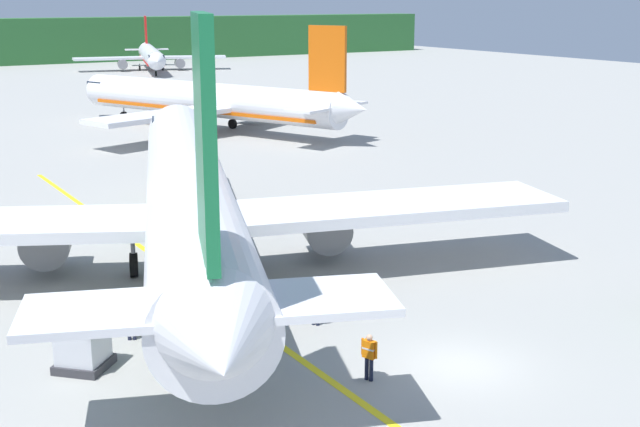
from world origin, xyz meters
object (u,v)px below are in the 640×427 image
airliner_mid_apron (210,101)px  airliner_far_taxiway (151,56)px  cargo_container_near (84,345)px  airliner_foreground (189,197)px  crew_loader_right (185,294)px  crew_supervisor (131,314)px  crew_loader_left (369,353)px  crew_marshaller (316,301)px

airliner_mid_apron → airliner_far_taxiway: airliner_mid_apron is taller
airliner_far_taxiway → cargo_container_near: 123.08m
airliner_foreground → crew_loader_right: airliner_foreground is taller
cargo_container_near → crew_supervisor: size_ratio=1.35×
airliner_far_taxiway → crew_loader_left: 125.96m
airliner_mid_apron → crew_loader_right: 49.10m
crew_loader_right → crew_supervisor: 2.64m
airliner_far_taxiway → cargo_container_near: airliner_far_taxiway is taller
airliner_foreground → airliner_mid_apron: size_ratio=1.21×
airliner_mid_apron → crew_marshaller: bearing=-109.6°
crew_loader_left → crew_loader_right: size_ratio=0.90×
crew_loader_left → crew_loader_right: crew_loader_right is taller
crew_marshaller → crew_loader_right: 5.12m
airliner_far_taxiway → crew_marshaller: size_ratio=18.47×
airliner_far_taxiway → cargo_container_near: size_ratio=13.37×
cargo_container_near → crew_supervisor: 2.74m
crew_supervisor → airliner_foreground: bearing=52.9°
crew_marshaller → crew_loader_left: size_ratio=1.03×
airliner_foreground → airliner_far_taxiway: size_ratio=1.31×
airliner_foreground → cargo_container_near: size_ratio=17.47×
airliner_foreground → airliner_mid_apron: 42.28m
crew_loader_right → crew_supervisor: size_ratio=1.05×
airliner_mid_apron → airliner_far_taxiway: size_ratio=1.08×
airliner_mid_apron → crew_marshaller: size_ratio=19.92×
airliner_far_taxiway → crew_supervisor: airliner_far_taxiway is taller
cargo_container_near → crew_supervisor: (2.21, 1.61, 0.13)m
airliner_far_taxiway → crew_loader_left: airliner_far_taxiway is taller
crew_loader_left → crew_loader_right: (-3.05, 8.22, 0.12)m
airliner_mid_apron → crew_supervisor: airliner_mid_apron is taller
crew_supervisor → cargo_container_near: bearing=-144.0°
airliner_foreground → crew_supervisor: (-5.32, -7.04, -2.38)m
airliner_mid_apron → crew_loader_left: size_ratio=20.61×
airliner_mid_apron → airliner_far_taxiway: 70.43m
airliner_mid_apron → cargo_container_near: bearing=-118.7°
airliner_foreground → crew_loader_left: (0.23, -14.40, -2.45)m
airliner_foreground → airliner_far_taxiway: 112.35m
airliner_far_taxiway → crew_marshaller: 120.78m
crew_loader_left → crew_loader_right: bearing=110.4°
crew_loader_left → airliner_far_taxiway: bearing=72.9°
cargo_container_near → crew_marshaller: bearing=-4.2°
airliner_far_taxiway → cargo_container_near: bearing=-111.4°
airliner_foreground → crew_marshaller: airliner_foreground is taller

